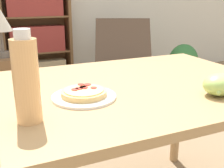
% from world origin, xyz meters
% --- Properties ---
extents(dining_table, '(1.21, 0.93, 0.77)m').
position_xyz_m(dining_table, '(0.02, -0.10, 0.67)').
color(dining_table, tan).
rests_on(dining_table, ground_plane).
extents(pizza_on_plate, '(0.25, 0.25, 0.04)m').
position_xyz_m(pizza_on_plate, '(-0.26, -0.19, 0.79)').
color(pizza_on_plate, white).
rests_on(pizza_on_plate, dining_table).
extents(grape_bunch, '(0.15, 0.12, 0.09)m').
position_xyz_m(grape_bunch, '(0.23, -0.37, 0.82)').
color(grape_bunch, '#A8CC66').
rests_on(grape_bunch, dining_table).
extents(drink_bottle, '(0.08, 0.08, 0.29)m').
position_xyz_m(drink_bottle, '(-0.49, -0.32, 0.91)').
color(drink_bottle, '#EFB270').
rests_on(drink_bottle, dining_table).
extents(lounge_chair_far, '(0.88, 0.96, 0.88)m').
position_xyz_m(lounge_chair_far, '(0.86, 1.72, 0.29)').
color(lounge_chair_far, black).
rests_on(lounge_chair_far, ground_plane).
extents(bookshelf, '(0.84, 0.26, 1.36)m').
position_xyz_m(bookshelf, '(0.00, 2.47, 0.64)').
color(bookshelf, brown).
rests_on(bookshelf, ground_plane).
extents(side_table, '(0.34, 0.34, 0.60)m').
position_xyz_m(side_table, '(-0.45, 1.61, 0.30)').
color(side_table, brown).
rests_on(side_table, ground_plane).
extents(table_lamp, '(0.21, 0.21, 0.47)m').
position_xyz_m(table_lamp, '(-0.45, 1.61, 0.93)').
color(table_lamp, '#665B51').
rests_on(table_lamp, side_table).
extents(potted_plant_floor, '(0.39, 0.33, 0.57)m').
position_xyz_m(potted_plant_floor, '(1.65, 1.64, 0.30)').
color(potted_plant_floor, '#BCB2A3').
rests_on(potted_plant_floor, ground_plane).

